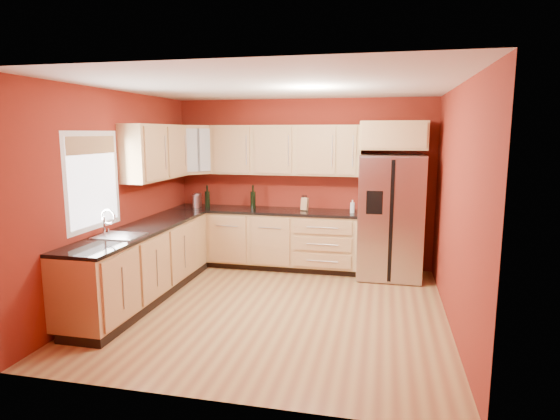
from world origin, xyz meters
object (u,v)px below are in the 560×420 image
refrigerator (390,217)px  canister_left (198,200)px  wine_bottle_a (253,197)px  knife_block (305,204)px  soap_dispenser (352,206)px

refrigerator → canister_left: bearing=177.9°
wine_bottle_a → knife_block: 0.82m
knife_block → soap_dispenser: (0.72, -0.08, -0.00)m
knife_block → soap_dispenser: size_ratio=1.01×
wine_bottle_a → knife_block: wine_bottle_a is taller
refrigerator → knife_block: bearing=175.0°
wine_bottle_a → soap_dispenser: wine_bottle_a is taller
wine_bottle_a → knife_block: size_ratio=1.89×
canister_left → soap_dispenser: (2.46, -0.07, -0.01)m
refrigerator → canister_left: 3.01m
soap_dispenser → canister_left: bearing=178.3°
wine_bottle_a → refrigerator: bearing=-3.0°
refrigerator → canister_left: size_ratio=8.45×
wine_bottle_a → soap_dispenser: (1.54, -0.07, -0.09)m
refrigerator → knife_block: 1.28m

